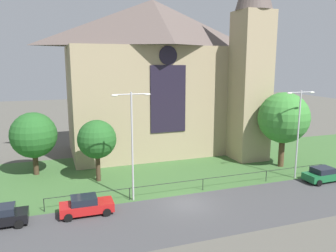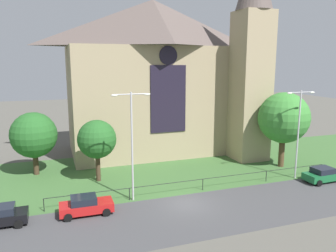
# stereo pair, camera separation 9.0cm
# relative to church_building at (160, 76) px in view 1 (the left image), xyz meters

# --- Properties ---
(ground) EXTENTS (160.00, 160.00, 0.00)m
(ground) POSITION_rel_church_building_xyz_m (-3.44, -7.94, -10.27)
(ground) COLOR #56544C
(road_asphalt) EXTENTS (120.00, 8.00, 0.01)m
(road_asphalt) POSITION_rel_church_building_xyz_m (-3.44, -19.94, -10.27)
(road_asphalt) COLOR #424244
(road_asphalt) RESTS_ON ground
(grass_verge) EXTENTS (120.00, 20.00, 0.01)m
(grass_verge) POSITION_rel_church_building_xyz_m (-3.44, -9.94, -10.27)
(grass_verge) COLOR #3D6633
(grass_verge) RESTS_ON ground
(church_building) EXTENTS (23.20, 16.20, 26.00)m
(church_building) POSITION_rel_church_building_xyz_m (0.00, 0.00, 0.00)
(church_building) COLOR tan
(church_building) RESTS_ON ground
(iron_railing) EXTENTS (28.60, 0.07, 1.13)m
(iron_railing) POSITION_rel_church_building_xyz_m (-0.77, -15.44, -9.31)
(iron_railing) COLOR black
(iron_railing) RESTS_ON ground
(tree_left_far) EXTENTS (4.89, 4.89, 6.83)m
(tree_left_far) POSITION_rel_church_building_xyz_m (-15.95, -5.27, -5.91)
(tree_left_far) COLOR #423021
(tree_left_far) RESTS_ON ground
(tree_left_near) EXTENTS (3.92, 3.92, 6.36)m
(tree_left_near) POSITION_rel_church_building_xyz_m (-9.84, -9.55, -5.90)
(tree_left_near) COLOR #423021
(tree_left_near) RESTS_ON ground
(tree_right_near) EXTENTS (5.83, 5.83, 8.70)m
(tree_right_near) POSITION_rel_church_building_xyz_m (11.07, -11.65, -4.51)
(tree_right_near) COLOR #4C3823
(tree_right_near) RESTS_ON ground
(streetlamp_near) EXTENTS (3.37, 0.26, 9.60)m
(streetlamp_near) POSITION_rel_church_building_xyz_m (-7.60, -15.54, -4.29)
(streetlamp_near) COLOR #B2B2B7
(streetlamp_near) RESTS_ON ground
(streetlamp_far) EXTENTS (3.37, 0.26, 9.25)m
(streetlamp_far) POSITION_rel_church_building_xyz_m (9.89, -15.54, -4.48)
(streetlamp_far) COLOR #B2B2B7
(streetlamp_far) RESTS_ON ground
(parked_car_red) EXTENTS (4.23, 2.07, 1.51)m
(parked_car_red) POSITION_rel_church_building_xyz_m (-11.84, -17.06, -9.53)
(parked_car_red) COLOR #B21919
(parked_car_red) RESTS_ON ground
(parked_car_green) EXTENTS (4.24, 2.11, 1.51)m
(parked_car_green) POSITION_rel_church_building_xyz_m (11.87, -17.39, -9.53)
(parked_car_green) COLOR #196033
(parked_car_green) RESTS_ON ground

